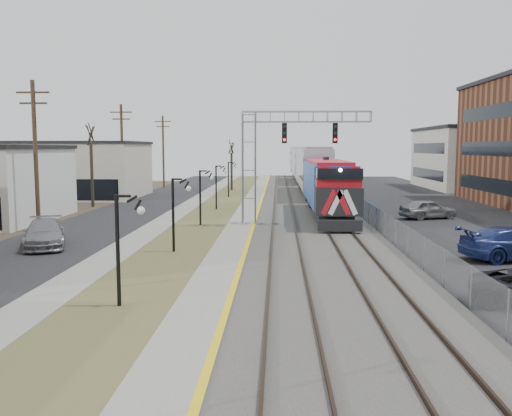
{
  "coord_description": "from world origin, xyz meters",
  "views": [
    {
      "loc": [
        1.59,
        -10.38,
        5.62
      ],
      "look_at": [
        0.48,
        16.52,
        2.6
      ],
      "focal_mm": 38.0,
      "sensor_mm": 36.0,
      "label": 1
    }
  ],
  "objects": [
    {
      "name": "street_west",
      "position": [
        -11.5,
        35.0,
        0.02
      ],
      "size": [
        7.0,
        120.0,
        0.04
      ],
      "primitive_type": "cube",
      "color": "black",
      "rests_on": "ground"
    },
    {
      "name": "sidewalk",
      "position": [
        -7.0,
        35.0,
        0.04
      ],
      "size": [
        2.0,
        120.0,
        0.08
      ],
      "primitive_type": "cube",
      "color": "gray",
      "rests_on": "ground"
    },
    {
      "name": "grass_median",
      "position": [
        -4.0,
        35.0,
        0.03
      ],
      "size": [
        4.0,
        120.0,
        0.06
      ],
      "primitive_type": "cube",
      "color": "#4F512B",
      "rests_on": "ground"
    },
    {
      "name": "platform",
      "position": [
        -1.0,
        35.0,
        0.12
      ],
      "size": [
        2.0,
        120.0,
        0.24
      ],
      "primitive_type": "cube",
      "color": "gray",
      "rests_on": "ground"
    },
    {
      "name": "ballast_bed",
      "position": [
        4.0,
        35.0,
        0.1
      ],
      "size": [
        8.0,
        120.0,
        0.2
      ],
      "primitive_type": "cube",
      "color": "#595651",
      "rests_on": "ground"
    },
    {
      "name": "parking_lot",
      "position": [
        16.0,
        35.0,
        0.02
      ],
      "size": [
        16.0,
        120.0,
        0.04
      ],
      "primitive_type": "cube",
      "color": "black",
      "rests_on": "ground"
    },
    {
      "name": "platform_edge",
      "position": [
        -0.12,
        35.0,
        0.24
      ],
      "size": [
        0.24,
        120.0,
        0.01
      ],
      "primitive_type": "cube",
      "color": "gold",
      "rests_on": "platform"
    },
    {
      "name": "track_near",
      "position": [
        2.0,
        35.0,
        0.28
      ],
      "size": [
        1.58,
        120.0,
        0.15
      ],
      "color": "#2D2119",
      "rests_on": "ballast_bed"
    },
    {
      "name": "track_far",
      "position": [
        5.5,
        35.0,
        0.28
      ],
      "size": [
        1.58,
        120.0,
        0.15
      ],
      "color": "#2D2119",
      "rests_on": "ballast_bed"
    },
    {
      "name": "train",
      "position": [
        5.5,
        68.11,
        2.92
      ],
      "size": [
        3.0,
        85.85,
        5.33
      ],
      "color": "#13449D",
      "rests_on": "ground"
    },
    {
      "name": "signal_gantry",
      "position": [
        1.22,
        27.99,
        5.59
      ],
      "size": [
        9.0,
        1.07,
        8.15
      ],
      "color": "gray",
      "rests_on": "ground"
    },
    {
      "name": "lampposts",
      "position": [
        -4.0,
        18.29,
        2.0
      ],
      "size": [
        0.14,
        62.14,
        4.0
      ],
      "color": "black",
      "rests_on": "ground"
    },
    {
      "name": "utility_poles",
      "position": [
        -14.5,
        25.0,
        5.0
      ],
      "size": [
        0.28,
        80.28,
        10.0
      ],
      "color": "#4C3823",
      "rests_on": "ground"
    },
    {
      "name": "fence",
      "position": [
        8.2,
        35.0,
        0.8
      ],
      "size": [
        0.04,
        120.0,
        1.6
      ],
      "primitive_type": "cube",
      "color": "gray",
      "rests_on": "ground"
    },
    {
      "name": "bare_trees",
      "position": [
        -12.66,
        38.91,
        2.7
      ],
      "size": [
        12.3,
        42.3,
        5.95
      ],
      "color": "#382D23",
      "rests_on": "ground"
    },
    {
      "name": "car_lot_e",
      "position": [
        13.36,
        32.37,
        0.76
      ],
      "size": [
        4.8,
        3.14,
        1.52
      ],
      "primitive_type": "imported",
      "rotation": [
        0.0,
        0.0,
        1.9
      ],
      "color": "gray",
      "rests_on": "ground"
    },
    {
      "name": "car_street_b",
      "position": [
        -11.58,
        19.25,
        0.76
      ],
      "size": [
        3.91,
        5.68,
        1.53
      ],
      "primitive_type": "imported",
      "rotation": [
        0.0,
        0.0,
        0.37
      ],
      "color": "gray",
      "rests_on": "ground"
    }
  ]
}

